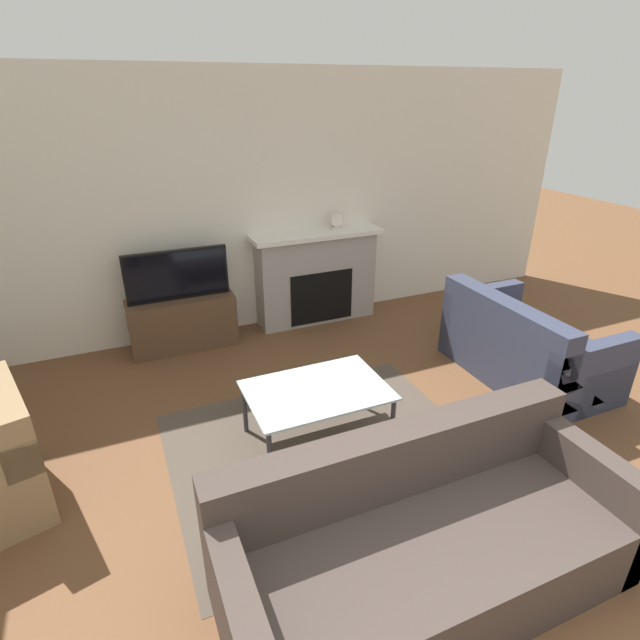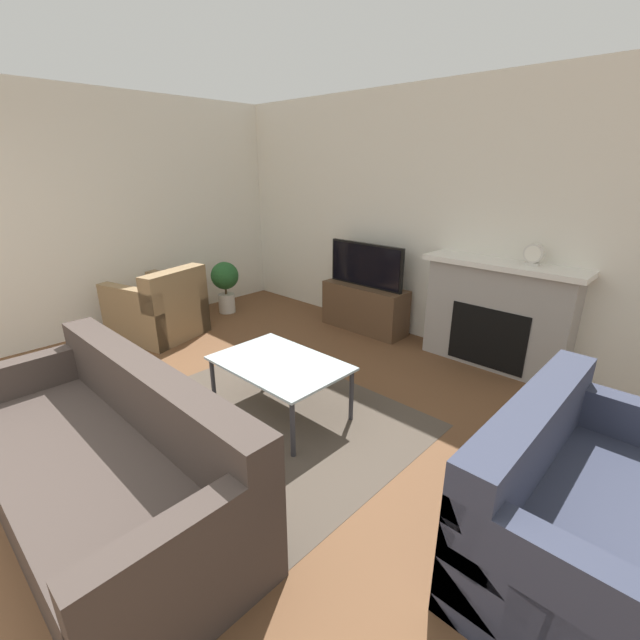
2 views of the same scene
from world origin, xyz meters
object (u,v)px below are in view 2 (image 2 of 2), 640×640
couch_sectional (107,465)px  couch_loveseat (584,516)px  mantel_clock (534,254)px  coffee_table (280,367)px  potted_plant (225,281)px  tv (366,265)px  armchair_by_window (159,311)px

couch_sectional → couch_loveseat: (2.09, 1.46, 0.00)m
couch_sectional → mantel_clock: (1.07, 3.42, 0.87)m
coffee_table → potted_plant: bearing=154.1°
potted_plant → couch_loveseat: bearing=-13.3°
potted_plant → mantel_clock: size_ratio=3.51×
couch_sectional → potted_plant: bearing=134.3°
tv → mantel_clock: bearing=3.2°
tv → armchair_by_window: 2.48m
couch_loveseat → potted_plant: 4.69m
tv → couch_sectional: 3.43m
mantel_clock → armchair_by_window: bearing=-150.7°
potted_plant → couch_sectional: bearing=-45.7°
tv → coffee_table: tv is taller
coffee_table → potted_plant: 2.71m
armchair_by_window → mantel_clock: 3.99m
tv → couch_loveseat: 3.40m
couch_sectional → armchair_by_window: bearing=147.0°
mantel_clock → potted_plant: bearing=-166.1°
couch_loveseat → coffee_table: (-2.13, -0.10, 0.12)m
potted_plant → mantel_clock: (3.54, 0.88, 0.72)m
tv → mantel_clock: mantel_clock is taller
armchair_by_window → potted_plant: armchair_by_window is taller
mantel_clock → tv: bearing=-176.8°
couch_sectional → mantel_clock: mantel_clock is taller
couch_sectional → potted_plant: couch_sectional is taller
couch_loveseat → armchair_by_window: 4.42m
couch_sectional → armchair_by_window: (-2.33, 1.51, 0.01)m
couch_sectional → mantel_clock: bearing=72.7°
tv → armchair_by_window: tv is taller
tv → mantel_clock: (1.78, 0.10, 0.36)m
couch_loveseat → couch_sectional: bearing=124.9°
armchair_by_window → mantel_clock: size_ratio=5.33×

